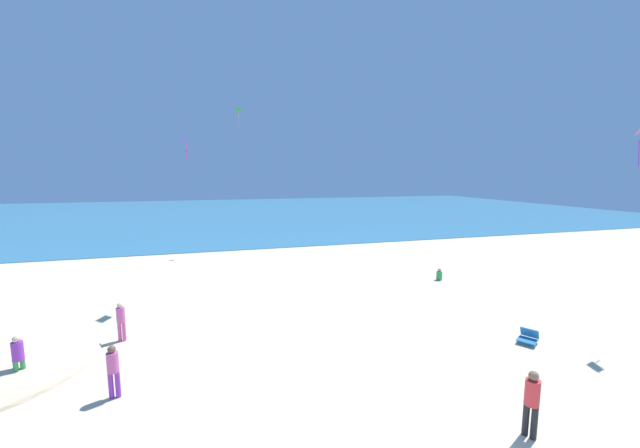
# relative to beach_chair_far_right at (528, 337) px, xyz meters

# --- Properties ---
(ground_plane) EXTENTS (120.00, 120.00, 0.00)m
(ground_plane) POSITION_rel_beach_chair_far_right_xyz_m (-6.77, 4.85, -0.23)
(ground_plane) COLOR beige
(ocean_water) EXTENTS (120.00, 60.00, 0.05)m
(ocean_water) POSITION_rel_beach_chair_far_right_xyz_m (-6.77, 49.52, -0.20)
(ocean_water) COLOR teal
(ocean_water) RESTS_ON ground_plane
(beach_chair_far_right) EXTENTS (0.88, 0.86, 0.52)m
(beach_chair_far_right) POSITION_rel_beach_chair_far_right_xyz_m (0.00, 0.00, 0.00)
(beach_chair_far_right) COLOR #2370B2
(beach_chair_far_right) RESTS_ON ground_plane
(person_0) EXTENTS (0.42, 0.42, 1.48)m
(person_0) POSITION_rel_beach_chair_far_right_xyz_m (-16.35, 1.98, 0.63)
(person_0) COLOR green
(person_0) RESTS_ON ground_plane
(person_1) EXTENTS (0.43, 0.43, 1.62)m
(person_1) POSITION_rel_beach_chair_far_right_xyz_m (-3.88, -3.87, 0.71)
(person_1) COLOR black
(person_1) RESTS_ON ground_plane
(person_2) EXTENTS (0.31, 0.31, 1.50)m
(person_2) POSITION_rel_beach_chair_far_right_xyz_m (-13.55, 0.50, 0.64)
(person_2) COLOR purple
(person_2) RESTS_ON ground_plane
(person_3) EXTENTS (0.57, 0.61, 0.69)m
(person_3) POSITION_rel_beach_chair_far_right_xyz_m (1.63, 7.91, 0.03)
(person_3) COLOR green
(person_3) RESTS_ON ground_plane
(person_4) EXTENTS (0.35, 0.35, 1.44)m
(person_4) POSITION_rel_beach_chair_far_right_xyz_m (-14.17, 4.29, 0.61)
(person_4) COLOR #D8599E
(person_4) RESTS_ON ground_plane
(kite_green) EXTENTS (0.51, 0.15, 1.51)m
(kite_green) POSITION_rel_beach_chair_far_right_xyz_m (-8.69, 19.86, 10.65)
(kite_green) COLOR green
(kite_pink) EXTENTS (0.71, 0.72, 1.49)m
(kite_pink) POSITION_rel_beach_chair_far_right_xyz_m (4.18, -0.14, 7.42)
(kite_pink) COLOR pink
(kite_purple) EXTENTS (0.20, 0.89, 1.17)m
(kite_purple) POSITION_rel_beach_chair_far_right_xyz_m (-11.92, 8.46, 7.23)
(kite_purple) COLOR purple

